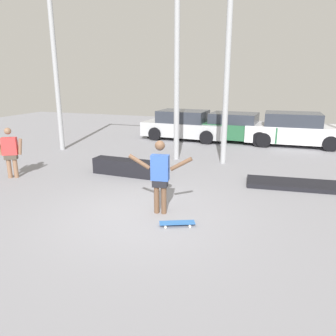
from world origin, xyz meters
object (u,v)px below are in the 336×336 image
at_px(grind_box, 126,167).
at_px(parked_car_silver, 185,125).
at_px(skateboarder, 160,174).
at_px(skateboard, 177,223).
at_px(parked_car_white, 295,130).
at_px(manual_pad, 308,185).
at_px(bystander, 10,151).
at_px(parked_car_green, 236,128).

distance_m(grind_box, parked_car_silver, 6.73).
distance_m(skateboarder, skateboard, 1.18).
relative_size(skateboarder, parked_car_white, 0.38).
distance_m(manual_pad, parked_car_white, 6.29).
height_order(skateboarder, skateboard, skateboarder).
xyz_separation_m(skateboarder, parked_car_silver, (-2.13, 9.22, -0.27)).
relative_size(manual_pad, bystander, 2.15).
relative_size(skateboard, bystander, 0.49).
bearing_deg(parked_car_white, skateboarder, -109.94).
bearing_deg(bystander, parked_car_silver, -140.19).
xyz_separation_m(skateboard, parked_car_white, (2.46, 9.86, 0.65)).
bearing_deg(grind_box, skateboarder, -49.99).
bearing_deg(skateboard, bystander, 141.19).
xyz_separation_m(skateboarder, bystander, (-5.33, 1.07, -0.11)).
distance_m(skateboarder, bystander, 5.43).
xyz_separation_m(skateboard, grind_box, (-2.68, 3.02, 0.19)).
xyz_separation_m(parked_car_white, bystander, (-8.36, -8.29, 0.13)).
height_order(skateboard, grind_box, grind_box).
height_order(parked_car_green, parked_car_white, parked_car_white).
distance_m(parked_car_silver, bystander, 8.76).
bearing_deg(manual_pad, parked_car_green, 115.13).
xyz_separation_m(manual_pad, bystander, (-8.66, -2.04, 0.79)).
xyz_separation_m(skateboard, bystander, (-5.90, 1.58, 0.78)).
distance_m(skateboard, grind_box, 4.04).
distance_m(manual_pad, bystander, 8.93).
relative_size(parked_car_white, bystander, 2.84).
relative_size(grind_box, bystander, 1.41).
bearing_deg(bystander, parked_car_white, -164.06).
bearing_deg(skateboarder, parked_car_silver, 95.34).
relative_size(skateboarder, bystander, 1.09).
bearing_deg(bystander, skateboarder, 139.86).
relative_size(parked_car_green, bystander, 2.57).
relative_size(skateboard, parked_car_green, 0.19).
bearing_deg(skateboard, manual_pad, 28.78).
xyz_separation_m(grind_box, parked_car_white, (5.14, 6.85, 0.46)).
height_order(manual_pad, parked_car_green, parked_car_green).
bearing_deg(manual_pad, bystander, -166.74).
relative_size(skateboard, manual_pad, 0.23).
xyz_separation_m(manual_pad, parked_car_green, (-2.96, 6.32, 0.61)).
bearing_deg(parked_car_white, grind_box, -128.85).
relative_size(grind_box, parked_car_white, 0.50).
bearing_deg(parked_car_silver, parked_car_green, 7.06).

